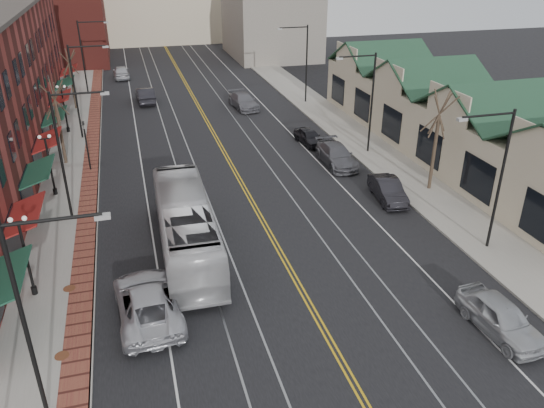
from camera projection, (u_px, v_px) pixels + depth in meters
ground at (338, 357)px, 22.31m from camera, size 160.00×160.00×0.00m
sidewalk_left at (68, 194)px, 36.67m from camera, size 4.00×120.00×0.15m
sidewalk_right at (384, 160)px, 42.46m from camera, size 4.00×120.00×0.15m
building_right at (454, 127)px, 42.92m from camera, size 8.00×36.00×4.60m
backdrop_left at (53, 11)px, 75.85m from camera, size 14.00×18.00×14.00m
backdrop_mid at (159, 14)px, 93.78m from camera, size 22.00×14.00×9.00m
backdrop_right at (271, 19)px, 79.67m from camera, size 12.00×16.00×11.00m
streetlight_l_0 at (34, 302)px, 17.43m from camera, size 3.33×0.25×8.00m
streetlight_l_1 at (67, 144)px, 31.25m from camera, size 3.33×0.25×8.00m
streetlight_l_2 at (79, 82)px, 45.08m from camera, size 3.33×0.25×8.00m
streetlight_l_3 at (86, 50)px, 58.91m from camera, size 3.33×0.25×8.00m
streetlight_r_0 at (496, 167)px, 27.94m from camera, size 3.33×0.25×8.00m
streetlight_r_1 at (367, 93)px, 41.77m from camera, size 3.33×0.25×8.00m
streetlight_r_2 at (303, 56)px, 55.59m from camera, size 3.33×0.25×8.00m
lamppost_l_1 at (27, 258)px, 25.16m from camera, size 0.84×0.28×4.27m
lamppost_l_2 at (50, 166)px, 35.53m from camera, size 0.84×0.28×4.27m
lamppost_l_3 at (65, 110)px, 47.63m from camera, size 0.84×0.28×4.27m
tree_left_near at (59, 121)px, 40.21m from camera, size 1.78×1.37×6.48m
tree_left_far at (71, 78)px, 54.14m from camera, size 1.66×1.28×6.02m
tree_right_mid at (436, 139)px, 35.77m from camera, size 1.90×1.46×6.93m
manhole_mid at (62, 356)px, 22.13m from camera, size 0.60×0.60×0.02m
manhole_far at (69, 288)px, 26.45m from camera, size 0.60×0.60×0.02m
traffic_signal at (86, 142)px, 39.46m from camera, size 0.18×0.15×3.80m
transit_bus at (186, 226)px, 29.13m from camera, size 3.03×11.97×3.32m
parked_suv at (148, 302)px, 24.34m from camera, size 3.15×6.17×1.67m
parked_car_a at (501, 317)px, 23.44m from camera, size 2.17×4.71×1.56m
parked_car_b at (388, 190)px, 35.65m from camera, size 2.10×4.58×1.46m
parked_car_c at (337, 155)px, 41.38m from camera, size 2.30×5.39×1.55m
parked_car_d at (309, 137)px, 45.69m from camera, size 2.03×4.06×1.33m
distant_car_left at (145, 95)px, 57.56m from camera, size 1.99×5.09×1.65m
distant_car_right at (243, 101)px, 55.66m from camera, size 2.71×5.48×1.53m
distant_car_far at (121, 72)px, 67.95m from camera, size 2.17×4.90×1.64m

